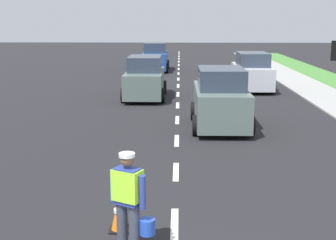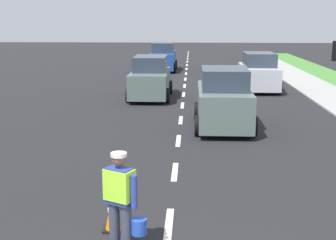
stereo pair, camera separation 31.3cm
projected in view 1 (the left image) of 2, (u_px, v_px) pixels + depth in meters
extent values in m
plane|color=black|center=(178.00, 85.00, 26.42)|extent=(96.00, 96.00, 0.00)
cube|color=silver|center=(175.00, 224.00, 8.56)|extent=(0.14, 1.40, 0.01)
cube|color=silver|center=(176.00, 172.00, 11.48)|extent=(0.14, 1.40, 0.01)
cube|color=silver|center=(177.00, 141.00, 14.41)|extent=(0.14, 1.40, 0.01)
cube|color=silver|center=(177.00, 120.00, 17.34)|extent=(0.14, 1.40, 0.01)
cube|color=silver|center=(178.00, 105.00, 20.27)|extent=(0.14, 1.40, 0.01)
cube|color=silver|center=(178.00, 94.00, 23.20)|extent=(0.14, 1.40, 0.01)
cube|color=silver|center=(178.00, 86.00, 26.13)|extent=(0.14, 1.40, 0.01)
cube|color=silver|center=(178.00, 79.00, 29.06)|extent=(0.14, 1.40, 0.01)
cube|color=silver|center=(178.00, 74.00, 31.99)|extent=(0.14, 1.40, 0.01)
cube|color=silver|center=(179.00, 69.00, 34.91)|extent=(0.14, 1.40, 0.01)
cube|color=silver|center=(179.00, 65.00, 37.84)|extent=(0.14, 1.40, 0.01)
cube|color=silver|center=(179.00, 62.00, 40.77)|extent=(0.14, 1.40, 0.01)
cube|color=silver|center=(179.00, 59.00, 43.70)|extent=(0.14, 1.40, 0.01)
cube|color=silver|center=(179.00, 56.00, 46.63)|extent=(0.14, 1.40, 0.01)
cube|color=silver|center=(179.00, 54.00, 49.56)|extent=(0.14, 1.40, 0.01)
cube|color=silver|center=(179.00, 52.00, 52.49)|extent=(0.14, 1.40, 0.01)
cylinder|color=#383D4C|center=(122.00, 226.00, 7.57)|extent=(0.18, 0.18, 0.82)
cylinder|color=#383D4C|center=(134.00, 229.00, 7.45)|extent=(0.18, 0.18, 0.82)
cube|color=navy|center=(127.00, 186.00, 7.36)|extent=(0.47, 0.40, 0.60)
cube|color=#A5EA33|center=(127.00, 185.00, 7.35)|extent=(0.54, 0.46, 0.51)
cylinder|color=navy|center=(113.00, 186.00, 7.50)|extent=(0.11, 0.11, 0.55)
cylinder|color=navy|center=(142.00, 192.00, 7.24)|extent=(0.11, 0.11, 0.55)
sphere|color=brown|center=(127.00, 160.00, 7.26)|extent=(0.22, 0.22, 0.22)
cylinder|color=silver|center=(127.00, 155.00, 7.25)|extent=(0.26, 0.26, 0.06)
cylinder|color=#2347B7|center=(147.00, 227.00, 7.45)|extent=(0.26, 0.26, 0.26)
cube|color=black|center=(120.00, 229.00, 8.32)|extent=(0.36, 0.36, 0.03)
cone|color=orange|center=(119.00, 212.00, 8.25)|extent=(0.30, 0.30, 0.64)
cylinder|color=white|center=(119.00, 211.00, 8.24)|extent=(0.20, 0.20, 0.06)
cube|color=silver|center=(252.00, 76.00, 24.67)|extent=(1.73, 4.29, 1.11)
cube|color=#2D3847|center=(253.00, 59.00, 24.37)|extent=(1.53, 2.36, 0.70)
cylinder|color=black|center=(232.00, 80.00, 26.07)|extent=(0.22, 0.68, 0.68)
cylinder|color=black|center=(264.00, 80.00, 26.03)|extent=(0.22, 0.68, 0.68)
cylinder|color=black|center=(238.00, 87.00, 23.48)|extent=(0.22, 0.68, 0.68)
cylinder|color=black|center=(273.00, 87.00, 23.43)|extent=(0.22, 0.68, 0.68)
cube|color=#1E4799|center=(155.00, 60.00, 33.64)|extent=(1.71, 4.34, 1.16)
cube|color=#2D3847|center=(155.00, 47.00, 33.55)|extent=(1.50, 2.39, 0.70)
cylinder|color=black|center=(167.00, 68.00, 32.40)|extent=(0.22, 0.68, 0.68)
cylinder|color=black|center=(142.00, 68.00, 32.44)|extent=(0.22, 0.68, 0.68)
cylinder|color=black|center=(168.00, 64.00, 35.03)|extent=(0.22, 0.68, 0.68)
cylinder|color=black|center=(145.00, 64.00, 35.07)|extent=(0.22, 0.68, 0.68)
cube|color=slate|center=(220.00, 105.00, 16.08)|extent=(1.74, 3.94, 1.21)
cube|color=#2D3847|center=(221.00, 78.00, 15.78)|extent=(1.53, 2.16, 0.70)
cylinder|color=black|center=(194.00, 111.00, 17.39)|extent=(0.22, 0.68, 0.68)
cylinder|color=black|center=(241.00, 111.00, 17.34)|extent=(0.22, 0.68, 0.68)
cylinder|color=black|center=(196.00, 125.00, 15.00)|extent=(0.22, 0.68, 0.68)
cylinder|color=black|center=(251.00, 126.00, 14.96)|extent=(0.22, 0.68, 0.68)
cube|color=slate|center=(145.00, 83.00, 22.04)|extent=(1.71, 4.22, 1.11)
cube|color=#2D3847|center=(145.00, 64.00, 21.94)|extent=(1.51, 2.32, 0.70)
cylinder|color=black|center=(162.00, 95.00, 20.82)|extent=(0.22, 0.68, 0.68)
cylinder|color=black|center=(124.00, 95.00, 20.87)|extent=(0.22, 0.68, 0.68)
cylinder|color=black|center=(164.00, 87.00, 23.38)|extent=(0.22, 0.68, 0.68)
cylinder|color=black|center=(130.00, 87.00, 23.42)|extent=(0.22, 0.68, 0.68)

